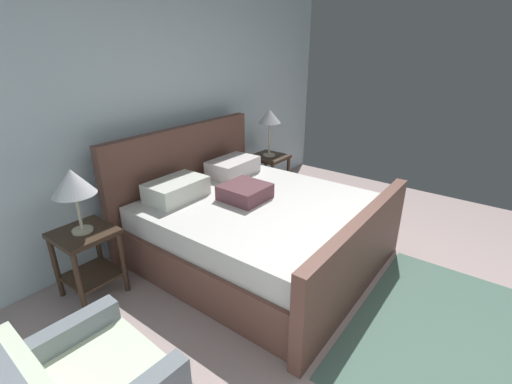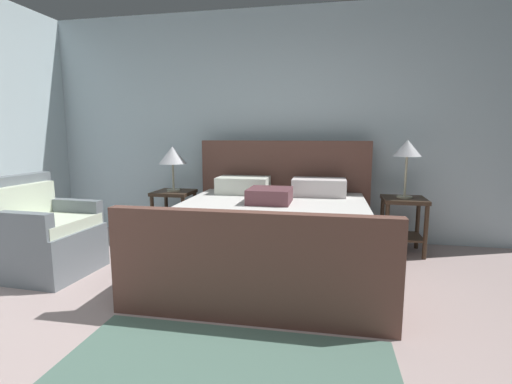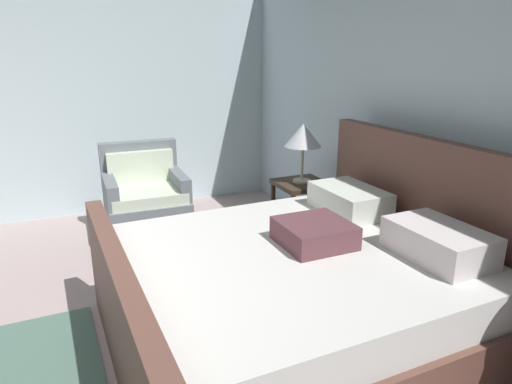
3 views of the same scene
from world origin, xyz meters
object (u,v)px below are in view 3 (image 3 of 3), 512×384
object	(u,v)px
nightstand_left	(301,203)
table_lamp_left	(303,136)
bed	(302,290)
armchair	(146,204)

from	to	relation	value
nightstand_left	table_lamp_left	size ratio (longest dim) A/B	1.14
nightstand_left	bed	bearing A→B (deg)	-29.58
bed	armchair	world-z (taller)	bed
table_lamp_left	armchair	xyz separation A→B (m)	(-0.72, -1.26, -0.67)
bed	nightstand_left	size ratio (longest dim) A/B	3.54
nightstand_left	armchair	xyz separation A→B (m)	(-0.72, -1.26, -0.06)
nightstand_left	table_lamp_left	world-z (taller)	table_lamp_left
bed	nightstand_left	xyz separation A→B (m)	(-1.30, 0.74, 0.05)
bed	armchair	distance (m)	2.09
bed	table_lamp_left	world-z (taller)	bed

